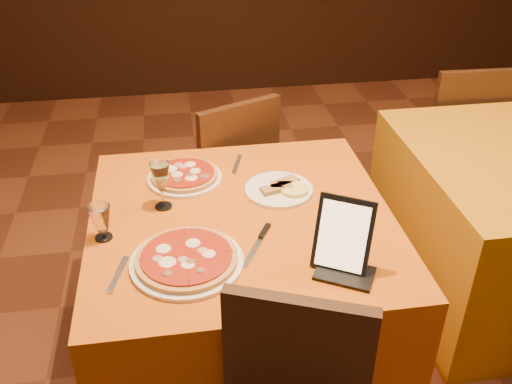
{
  "coord_description": "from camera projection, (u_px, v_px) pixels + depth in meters",
  "views": [
    {
      "loc": [
        -0.5,
        -1.27,
        1.93
      ],
      "look_at": [
        -0.24,
        0.41,
        0.86
      ],
      "focal_mm": 40.0,
      "sensor_mm": 36.0,
      "label": 1
    }
  ],
  "objects": [
    {
      "name": "main_table",
      "position": [
        243.0,
        293.0,
        2.28
      ],
      "size": [
        1.1,
        1.1,
        0.75
      ],
      "primitive_type": "cube",
      "color": "#C1580C",
      "rests_on": "floor"
    },
    {
      "name": "chair_main_far",
      "position": [
        222.0,
        174.0,
        2.92
      ],
      "size": [
        0.58,
        0.58,
        0.91
      ],
      "primitive_type": null,
      "rotation": [
        0.0,
        0.0,
        3.55
      ],
      "color": "black",
      "rests_on": "floor"
    },
    {
      "name": "chair_side_far",
      "position": [
        449.0,
        134.0,
        3.31
      ],
      "size": [
        0.4,
        0.4,
        0.91
      ],
      "primitive_type": null,
      "rotation": [
        0.0,
        0.0,
        3.11
      ],
      "color": "black",
      "rests_on": "floor"
    },
    {
      "name": "pizza_near",
      "position": [
        187.0,
        260.0,
        1.84
      ],
      "size": [
        0.37,
        0.37,
        0.03
      ],
      "rotation": [
        0.0,
        0.0,
        -0.21
      ],
      "color": "white",
      "rests_on": "main_table"
    },
    {
      "name": "pizza_far",
      "position": [
        185.0,
        176.0,
        2.29
      ],
      "size": [
        0.3,
        0.3,
        0.03
      ],
      "rotation": [
        0.0,
        0.0,
        -0.27
      ],
      "color": "white",
      "rests_on": "main_table"
    },
    {
      "name": "cutlet_dish",
      "position": [
        279.0,
        188.0,
        2.22
      ],
      "size": [
        0.27,
        0.27,
        0.03
      ],
      "rotation": [
        0.0,
        0.0,
        -0.07
      ],
      "color": "white",
      "rests_on": "main_table"
    },
    {
      "name": "wine_glass",
      "position": [
        162.0,
        185.0,
        2.08
      ],
      "size": [
        0.11,
        0.11,
        0.19
      ],
      "primitive_type": null,
      "rotation": [
        0.0,
        0.0,
        0.34
      ],
      "color": "#C1C06D",
      "rests_on": "main_table"
    },
    {
      "name": "water_glass",
      "position": [
        101.0,
        223.0,
        1.93
      ],
      "size": [
        0.07,
        0.07,
        0.13
      ],
      "primitive_type": null,
      "rotation": [
        0.0,
        0.0,
        0.13
      ],
      "color": "white",
      "rests_on": "main_table"
    },
    {
      "name": "tablet",
      "position": [
        343.0,
        235.0,
        1.78
      ],
      "size": [
        0.2,
        0.17,
        0.23
      ],
      "primitive_type": "cube",
      "rotation": [
        -0.35,
        0.0,
        -0.51
      ],
      "color": "black",
      "rests_on": "main_table"
    },
    {
      "name": "knife",
      "position": [
        256.0,
        246.0,
        1.92
      ],
      "size": [
        0.13,
        0.21,
        0.01
      ],
      "primitive_type": "cube",
      "rotation": [
        0.0,
        0.0,
        1.07
      ],
      "color": "#B5B5BC",
      "rests_on": "main_table"
    },
    {
      "name": "fork_near",
      "position": [
        118.0,
        274.0,
        1.8
      ],
      "size": [
        0.06,
        0.18,
        0.01
      ],
      "primitive_type": "cube",
      "rotation": [
        0.0,
        0.0,
        1.31
      ],
      "color": "#ACADB3",
      "rests_on": "main_table"
    },
    {
      "name": "fork_far",
      "position": [
        237.0,
        164.0,
        2.4
      ],
      "size": [
        0.07,
        0.16,
        0.01
      ],
      "primitive_type": "cube",
      "rotation": [
        0.0,
        0.0,
        1.28
      ],
      "color": "#A8A8AF",
      "rests_on": "main_table"
    }
  ]
}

